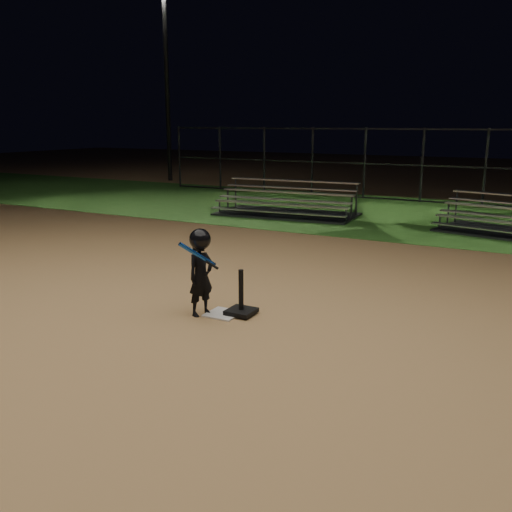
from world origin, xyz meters
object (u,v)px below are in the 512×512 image
at_px(home_plate, 223,314).
at_px(batting_tee, 241,306).
at_px(child_batter, 201,270).
at_px(light_pole_left, 166,70).
at_px(bleacher_left, 286,209).

bearing_deg(home_plate, batting_tee, 25.81).
xyz_separation_m(child_batter, light_pole_left, (-11.73, 15.08, 4.28)).
bearing_deg(bleacher_left, light_pole_left, 139.89).
distance_m(child_batter, light_pole_left, 19.58).
height_order(batting_tee, light_pole_left, light_pole_left).
height_order(home_plate, light_pole_left, light_pole_left).
xyz_separation_m(batting_tee, light_pole_left, (-12.23, 14.83, 4.81)).
bearing_deg(child_batter, home_plate, -43.79).
xyz_separation_m(home_plate, light_pole_left, (-12.00, 14.94, 4.93)).
distance_m(batting_tee, light_pole_left, 19.82).
distance_m(batting_tee, bleacher_left, 8.79).
bearing_deg(child_batter, batting_tee, -44.29).
bearing_deg(child_batter, light_pole_left, 57.18).
bearing_deg(light_pole_left, child_batter, -52.13).
relative_size(home_plate, bleacher_left, 0.11).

